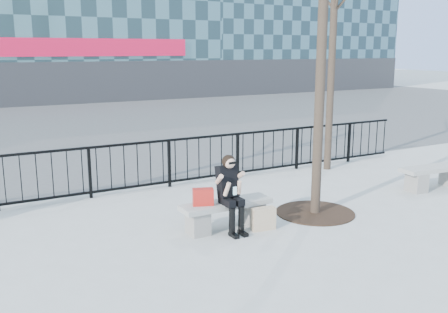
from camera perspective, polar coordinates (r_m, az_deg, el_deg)
ground at (r=8.84m, az=0.25°, el=-8.21°), size 120.00×120.00×0.00m
street_surface at (r=22.81m, az=-18.55°, el=3.76°), size 60.00×23.00×0.01m
railing at (r=11.29m, az=-7.21°, el=-0.87°), size 14.00×0.06×1.10m
tree_grate at (r=9.78m, az=10.36°, el=-6.32°), size 1.50×1.50×0.02m
bench_main at (r=8.74m, az=0.25°, el=-6.36°), size 1.65×0.46×0.49m
bench_second at (r=12.20m, az=22.92°, el=-1.93°), size 1.71×0.48×0.51m
seated_woman at (r=8.50m, az=0.78°, el=-4.30°), size 0.50×0.64×1.34m
handbag at (r=8.46m, az=-2.41°, el=-4.64°), size 0.39×0.27×0.29m
shopping_bag at (r=8.74m, az=4.52°, el=-7.11°), size 0.44×0.20×0.40m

